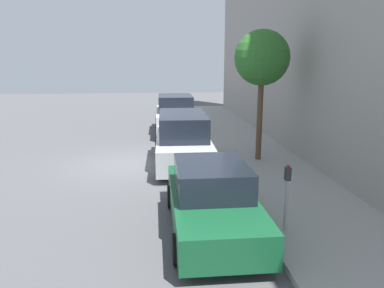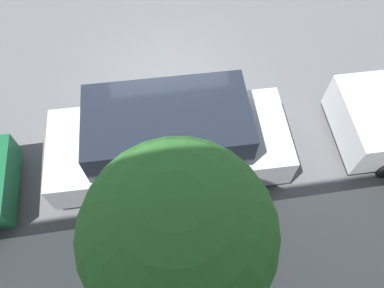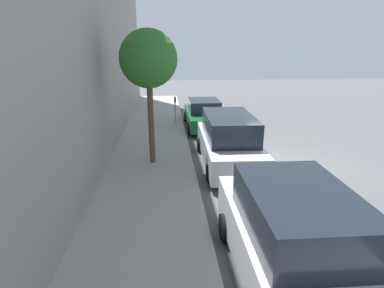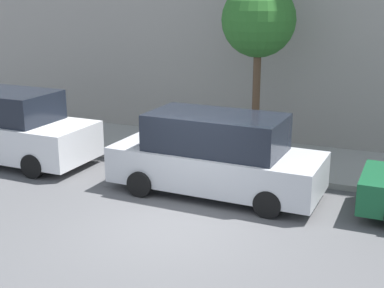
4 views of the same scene
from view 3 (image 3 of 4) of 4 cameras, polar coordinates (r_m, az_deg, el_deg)
ground_plane at (r=12.00m, az=17.17°, el=-3.58°), size 60.00×60.00×0.00m
sidewalk at (r=11.13m, az=-7.86°, el=-4.19°), size 3.14×32.00×0.15m
parked_sedan_nearest at (r=16.45m, az=2.22°, el=5.65°), size 1.92×4.51×1.54m
parked_minivan_second at (r=11.21m, az=6.96°, el=0.63°), size 2.02×4.94×1.90m
parked_suv_third at (r=5.89m, az=18.91°, el=-17.41°), size 2.08×4.83×1.98m
parking_meter_near at (r=16.82m, az=-3.23°, el=7.10°), size 0.11×0.15×1.50m
street_tree at (r=10.56m, az=-8.31°, el=15.57°), size 1.97×1.97×4.71m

